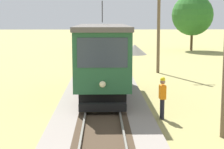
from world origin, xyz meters
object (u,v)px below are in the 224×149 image
(freight_car, at_px, (102,39))
(utility_pole_mid, at_px, (159,18))
(tree_left_near, at_px, (192,15))
(red_tram, at_px, (103,56))
(gravel_pile, at_px, (135,49))
(track_worker, at_px, (162,96))

(freight_car, bearing_deg, utility_pole_mid, -76.08)
(tree_left_near, bearing_deg, utility_pole_mid, -111.42)
(freight_car, height_order, tree_left_near, tree_left_near)
(utility_pole_mid, xyz_separation_m, tree_left_near, (7.29, 18.58, 0.39))
(utility_pole_mid, bearing_deg, red_tram, -116.87)
(utility_pole_mid, distance_m, gravel_pile, 14.13)
(track_worker, bearing_deg, freight_car, 91.46)
(red_tram, bearing_deg, gravel_pile, 80.41)
(red_tram, xyz_separation_m, track_worker, (2.49, -4.25, -1.21))
(utility_pole_mid, bearing_deg, freight_car, 103.92)
(gravel_pile, bearing_deg, utility_pole_mid, -87.70)
(gravel_pile, relative_size, tree_left_near, 0.40)
(red_tram, distance_m, track_worker, 5.07)
(utility_pole_mid, distance_m, tree_left_near, 19.97)
(utility_pole_mid, bearing_deg, gravel_pile, 92.30)
(red_tram, distance_m, gravel_pile, 22.49)
(red_tram, xyz_separation_m, utility_pole_mid, (4.28, 8.45, 1.98))
(freight_car, height_order, utility_pole_mid, utility_pole_mid)
(gravel_pile, bearing_deg, tree_left_near, 32.11)
(red_tram, bearing_deg, freight_car, 90.01)
(utility_pole_mid, relative_size, track_worker, 4.57)
(freight_car, xyz_separation_m, gravel_pile, (3.74, -3.63, -0.97))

